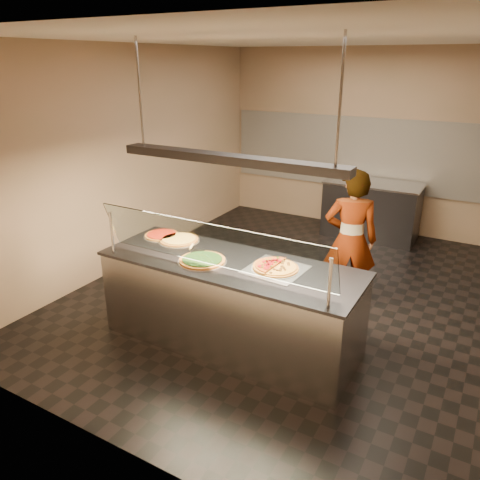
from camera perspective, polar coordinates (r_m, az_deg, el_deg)
The scene contains 20 objects.
ground at distance 6.05m, azimuth 6.54°, elevation -6.61°, with size 5.00×6.00×0.02m, color black.
ceiling at distance 5.36m, azimuth 7.99°, elevation 23.29°, with size 5.00×6.00×0.02m, color silver.
wall_back at distance 8.32m, azimuth 15.46°, elevation 11.49°, with size 5.00×0.02×3.00m, color tan.
wall_front at distance 3.10m, azimuth -15.11°, elevation -4.33°, with size 5.00×0.02×3.00m, color tan.
wall_left at distance 6.85m, azimuth -12.82°, elevation 9.76°, with size 0.02×6.00×3.00m, color tan.
tile_band at distance 8.33m, azimuth 15.27°, elevation 10.11°, with size 4.90×0.02×1.20m, color silver.
serving_counter at distance 4.82m, azimuth -1.19°, elevation -7.72°, with size 2.65×0.94×0.93m.
sneeze_guard at distance 4.23m, azimuth -3.65°, elevation -0.64°, with size 2.41×0.18×0.54m.
perforated_tray at distance 4.46m, azimuth 4.36°, elevation -3.53°, with size 0.55×0.55×0.01m.
half_pizza_pepperoni at distance 4.49m, azimuth 3.19°, elevation -2.94°, with size 0.25×0.44×0.05m.
half_pizza_sausage at distance 4.41m, azimuth 5.57°, elevation -3.55°, with size 0.24×0.44×0.04m.
pizza_spinach at distance 4.63m, azimuth -4.60°, elevation -2.45°, with size 0.49×0.49×0.03m.
pizza_cheese at distance 5.18m, azimuth -7.41°, elevation 0.07°, with size 0.45×0.45×0.03m.
pizza_tomato at distance 5.35m, azimuth -9.48°, elevation 0.63°, with size 0.40×0.40×0.03m.
pizza_spatula at distance 4.89m, azimuth -5.61°, elevation -1.00°, with size 0.24×0.21×0.02m.
prep_table at distance 8.06m, azimuth 15.69°, elevation 3.57°, with size 1.52×0.74×0.93m.
worker at distance 5.56m, azimuth 13.31°, elevation -0.02°, with size 0.61×0.40×1.68m, color #45414B.
heat_lamp_housing at distance 4.30m, azimuth -1.35°, elevation 9.84°, with size 2.30×0.18×0.08m, color #303035.
lamp_rod_left at distance 4.82m, azimuth -12.14°, elevation 17.16°, with size 0.02×0.02×1.01m, color #B7B7BC.
lamp_rod_right at distance 3.81m, azimuth 12.13°, elevation 16.21°, with size 0.02×0.02×1.01m, color #B7B7BC.
Camera 1 is at (2.03, -4.96, 2.80)m, focal length 35.00 mm.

